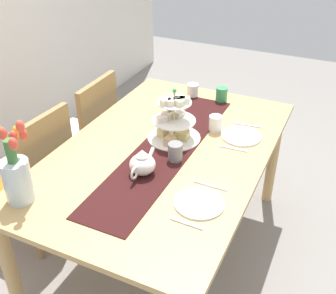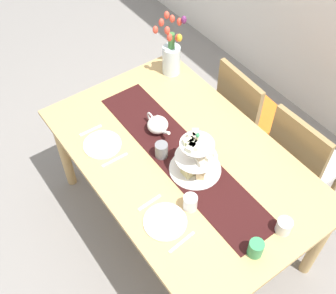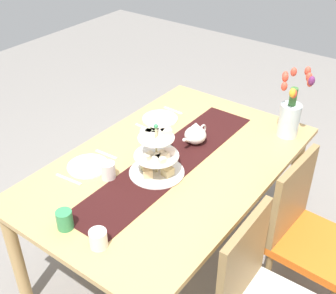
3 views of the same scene
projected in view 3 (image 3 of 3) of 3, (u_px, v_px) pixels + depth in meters
name	position (u px, v px, depth m)	size (l,w,h in m)	color
ground_plane	(170.00, 256.00, 2.87)	(8.00, 8.00, 0.00)	gray
dining_table	(170.00, 176.00, 2.50)	(1.70, 1.07, 0.76)	tan
chair_left	(307.00, 231.00, 2.35)	(0.44, 0.44, 0.91)	olive
table_runner	(169.00, 162.00, 2.45)	(1.37, 0.29, 0.00)	black
tiered_cake_stand	(157.00, 157.00, 2.31)	(0.30, 0.30, 0.30)	beige
teapot	(195.00, 134.00, 2.59)	(0.24, 0.13, 0.14)	white
tulip_vase	(291.00, 112.00, 2.61)	(0.20, 0.22, 0.43)	silver
cream_jug	(98.00, 239.00, 1.90)	(0.08, 0.08, 0.09)	white
dinner_plate_left	(160.00, 119.00, 2.85)	(0.23, 0.23, 0.01)	white
fork_left	(173.00, 110.00, 2.95)	(0.02, 0.15, 0.01)	silver
knife_left	(146.00, 128.00, 2.76)	(0.01, 0.17, 0.01)	silver
dinner_plate_right	(88.00, 166.00, 2.41)	(0.23, 0.23, 0.01)	white
fork_right	(106.00, 155.00, 2.51)	(0.02, 0.15, 0.01)	silver
knife_right	(69.00, 179.00, 2.32)	(0.01, 0.17, 0.01)	silver
mug_grey	(164.00, 143.00, 2.52)	(0.08, 0.08, 0.10)	slate
mug_white_text	(108.00, 171.00, 2.31)	(0.08, 0.08, 0.10)	white
mug_orange	(65.00, 220.00, 1.99)	(0.08, 0.08, 0.10)	#389356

